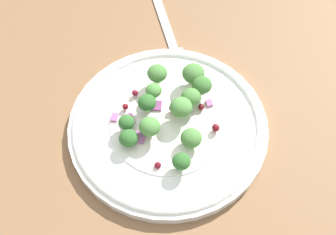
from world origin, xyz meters
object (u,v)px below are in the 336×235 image
object	(u,v)px
broccoli_floret_1	(191,138)
plate	(168,126)
broccoli_floret_0	(147,103)
broccoli_floret_2	(150,127)
fork	(166,26)

from	to	relation	value
broccoli_floret_1	plate	bearing A→B (deg)	-85.10
broccoli_floret_0	broccoli_floret_2	size ratio (longest dim) A/B	0.89
broccoli_floret_0	fork	size ratio (longest dim) A/B	0.13
broccoli_floret_0	broccoli_floret_2	world-z (taller)	broccoli_floret_2
fork	broccoli_floret_2	bearing A→B (deg)	47.00
broccoli_floret_0	fork	bearing A→B (deg)	-135.66
plate	broccoli_floret_2	xyz separation A→B (cm)	(2.71, 0.06, 2.45)
fork	plate	bearing A→B (deg)	53.42
broccoli_floret_0	broccoli_floret_1	bearing A→B (deg)	100.55
broccoli_floret_0	fork	distance (cm)	16.08
plate	fork	world-z (taller)	plate
plate	broccoli_floret_1	world-z (taller)	broccoli_floret_1
broccoli_floret_2	fork	xyz separation A→B (cm)	(-13.06, -14.01, -3.06)
broccoli_floret_0	broccoli_floret_1	xyz separation A→B (cm)	(-1.28, 6.86, -0.47)
broccoli_floret_0	fork	world-z (taller)	broccoli_floret_0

